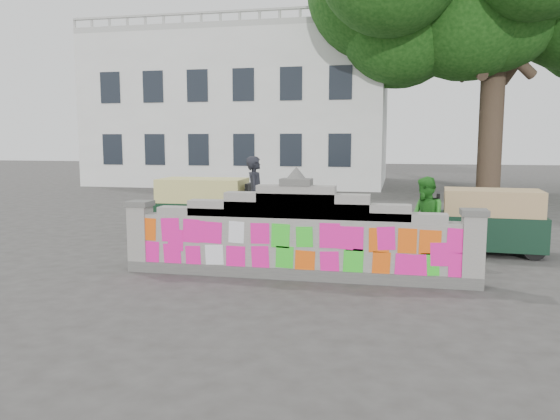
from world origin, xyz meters
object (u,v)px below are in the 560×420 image
at_px(cyclist_bike, 256,221).
at_px(rickshaw_right, 488,220).
at_px(pedestrian, 425,220).
at_px(rickshaw_left, 206,207).
at_px(cyclist_rider, 256,205).

distance_m(cyclist_bike, rickshaw_right, 5.27).
bearing_deg(cyclist_bike, pedestrian, -115.94).
bearing_deg(rickshaw_right, rickshaw_left, -1.41).
xyz_separation_m(rickshaw_left, rickshaw_right, (6.73, -0.61, -0.05)).
xyz_separation_m(cyclist_rider, rickshaw_left, (-1.46, 0.58, -0.14)).
height_order(pedestrian, rickshaw_left, pedestrian).
bearing_deg(cyclist_bike, rickshaw_right, -98.98).
bearing_deg(pedestrian, rickshaw_left, -127.82).
distance_m(cyclist_rider, rickshaw_left, 1.58).
bearing_deg(rickshaw_right, cyclist_bike, 3.45).
height_order(cyclist_bike, rickshaw_left, rickshaw_left).
height_order(rickshaw_left, rickshaw_right, rickshaw_left).
distance_m(pedestrian, rickshaw_right, 1.83).
height_order(pedestrian, rickshaw_right, pedestrian).
bearing_deg(cyclist_rider, rickshaw_left, 59.65).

